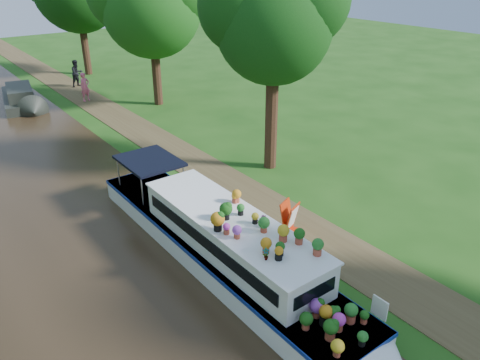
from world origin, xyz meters
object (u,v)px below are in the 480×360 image
(sandwich_board, at_px, (290,219))
(pedestrian_dark, at_px, (77,73))
(plant_boat, at_px, (231,247))
(pedestrian_pink, at_px, (85,87))
(second_boat, at_px, (21,98))

(sandwich_board, relative_size, pedestrian_dark, 0.58)
(plant_boat, distance_m, pedestrian_pink, 21.00)
(sandwich_board, height_order, pedestrian_dark, pedestrian_dark)
(plant_boat, relative_size, second_boat, 2.00)
(plant_boat, height_order, second_boat, plant_boat)
(second_boat, relative_size, pedestrian_pink, 3.63)
(second_boat, xyz_separation_m, sandwich_board, (3.43, -21.65, 0.02))
(sandwich_board, bearing_deg, pedestrian_dark, 65.42)
(second_boat, height_order, sandwich_board, second_boat)
(second_boat, height_order, pedestrian_pink, pedestrian_pink)
(sandwich_board, bearing_deg, second_boat, 77.31)
(second_boat, bearing_deg, pedestrian_dark, 39.21)
(pedestrian_dark, bearing_deg, second_boat, -168.60)
(sandwich_board, bearing_deg, pedestrian_pink, 67.43)
(plant_boat, xyz_separation_m, pedestrian_pink, (3.24, 20.75, 0.11))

